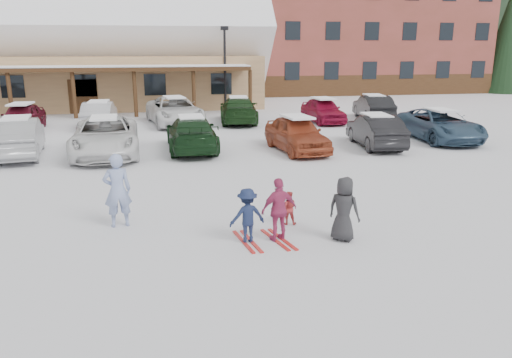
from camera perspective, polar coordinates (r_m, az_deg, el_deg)
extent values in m
plane|color=white|center=(12.00, -0.54, -5.91)|extent=(160.00, 160.00, 0.00)
cube|color=tan|center=(39.75, -21.10, 10.42)|extent=(28.00, 10.00, 3.60)
cube|color=#422814|center=(33.62, -23.13, 11.46)|extent=(25.20, 2.60, 0.25)
cube|color=white|center=(39.69, -21.62, 15.79)|extent=(29.12, 9.69, 9.69)
cube|color=brown|center=(52.25, 9.98, 16.65)|extent=(24.00, 14.00, 12.00)
cube|color=brown|center=(49.10, -7.96, 15.10)|extent=(7.00, 12.60, 9.00)
cube|color=#422814|center=(45.87, 12.74, 10.39)|extent=(24.00, 0.10, 1.80)
cylinder|color=black|center=(34.29, -3.56, 12.21)|extent=(0.16, 0.16, 5.28)
cube|color=black|center=(34.26, -3.64, 16.83)|extent=(0.50, 0.25, 0.25)
cylinder|color=black|center=(53.72, 26.39, 9.59)|extent=(0.60, 0.60, 1.32)
cone|color=black|center=(53.63, 27.10, 15.54)|extent=(4.84, 4.84, 9.90)
cylinder|color=black|center=(55.73, -2.36, 11.12)|extent=(0.60, 0.60, 1.08)
cone|color=black|center=(55.62, -2.41, 15.84)|extent=(3.96, 3.96, 8.10)
cylinder|color=black|center=(67.51, 22.07, 10.86)|extent=(0.60, 0.60, 1.38)
cone|color=black|center=(67.45, 22.57, 15.82)|extent=(5.06, 5.06, 10.35)
imported|color=#8B9CCB|center=(12.46, -15.56, -1.26)|extent=(0.73, 0.55, 1.82)
imported|color=#B53334|center=(12.31, 3.72, -3.31)|extent=(0.47, 0.41, 0.84)
imported|color=#162141|center=(11.10, -1.01, -4.22)|extent=(0.87, 0.59, 1.25)
cube|color=red|center=(11.32, -0.99, -7.14)|extent=(0.43, 1.41, 0.03)
imported|color=#B33565|center=(11.19, 2.65, -3.52)|extent=(0.91, 0.55, 1.46)
cube|color=red|center=(11.43, 2.61, -6.92)|extent=(0.53, 1.41, 0.03)
imported|color=#28282B|center=(11.36, 10.02, -3.40)|extent=(0.85, 0.83, 1.48)
imported|color=#999B9E|center=(21.89, -25.55, 4.31)|extent=(2.32, 4.91, 1.55)
imported|color=white|center=(20.94, -16.84, 4.69)|extent=(2.87, 5.68, 1.54)
imported|color=black|center=(21.17, -7.37, 5.16)|extent=(2.07, 4.95, 1.43)
imported|color=#A14325|center=(20.92, 4.68, 5.16)|extent=(2.22, 4.45, 1.46)
imported|color=black|center=(22.38, 13.50, 5.37)|extent=(1.86, 4.37, 1.40)
imported|color=#37526C|center=(24.84, 20.26, 5.81)|extent=(2.43, 5.18, 1.43)
imported|color=maroon|center=(28.68, -25.17, 6.41)|extent=(1.80, 4.18, 1.40)
imported|color=#BABAC0|center=(28.27, -17.46, 7.04)|extent=(1.50, 4.29, 1.41)
imported|color=white|center=(28.37, -9.27, 7.69)|extent=(3.45, 5.91, 1.55)
imported|color=#193817|center=(28.78, -2.02, 7.89)|extent=(2.56, 5.23, 1.47)
imported|color=maroon|center=(29.14, 7.68, 7.78)|extent=(1.87, 4.17, 1.39)
imported|color=black|center=(30.89, 13.26, 7.98)|extent=(2.13, 4.57, 1.45)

